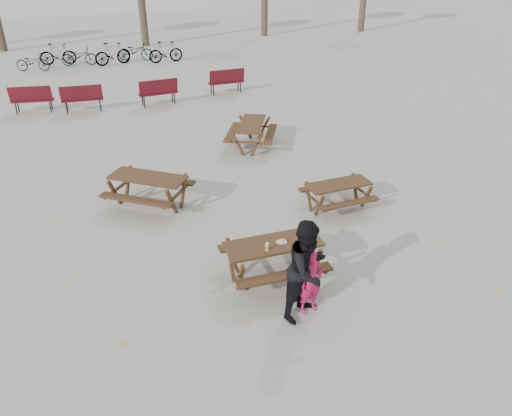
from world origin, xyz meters
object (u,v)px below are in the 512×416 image
object	(u,v)px
soda_bottle	(267,247)
picnic_table_far	(251,135)
picnic_table_east	(338,196)
food_tray	(281,242)
picnic_table_north	(149,191)
main_picnic_table	(273,251)
adult	(308,270)
child	(311,282)

from	to	relation	value
soda_bottle	picnic_table_far	distance (m)	7.11
soda_bottle	picnic_table_east	bearing A→B (deg)	41.01
food_tray	picnic_table_north	bearing A→B (deg)	117.32
main_picnic_table	picnic_table_east	size ratio (longest dim) A/B	1.17
soda_bottle	picnic_table_east	size ratio (longest dim) A/B	0.11
adult	picnic_table_far	world-z (taller)	adult
soda_bottle	adult	world-z (taller)	adult
child	adult	distance (m)	0.31
picnic_table_far	soda_bottle	bearing A→B (deg)	-169.12
picnic_table_north	picnic_table_far	xyz separation A→B (m)	(3.57, 2.92, -0.01)
main_picnic_table	child	bearing A→B (deg)	-77.22
picnic_table_north	adult	bearing A→B (deg)	-30.79
soda_bottle	picnic_table_far	world-z (taller)	soda_bottle
picnic_table_east	picnic_table_far	world-z (taller)	picnic_table_far
soda_bottle	picnic_table_east	world-z (taller)	soda_bottle
picnic_table_east	picnic_table_far	size ratio (longest dim) A/B	0.86
main_picnic_table	picnic_table_north	size ratio (longest dim) A/B	0.99
picnic_table_east	soda_bottle	bearing A→B (deg)	-142.05
picnic_table_east	main_picnic_table	bearing A→B (deg)	-142.33
main_picnic_table	child	world-z (taller)	child
picnic_table_east	picnic_table_north	world-z (taller)	picnic_table_north
food_tray	soda_bottle	xyz separation A→B (m)	(-0.34, -0.15, 0.05)
main_picnic_table	adult	size ratio (longest dim) A/B	0.99
soda_bottle	picnic_table_north	bearing A→B (deg)	112.31
main_picnic_table	picnic_table_east	xyz separation A→B (m)	(2.44, 2.10, -0.26)
main_picnic_table	food_tray	world-z (taller)	food_tray
child	picnic_table_far	xyz separation A→B (m)	(1.52, 7.74, -0.23)
child	picnic_table_east	distance (m)	3.91
main_picnic_table	soda_bottle	size ratio (longest dim) A/B	10.59
picnic_table_east	picnic_table_north	distance (m)	4.53
picnic_table_north	child	bearing A→B (deg)	-29.75
picnic_table_east	adult	bearing A→B (deg)	-127.96
picnic_table_east	food_tray	bearing A→B (deg)	-140.02
food_tray	picnic_table_north	world-z (taller)	food_tray
food_tray	soda_bottle	distance (m)	0.37
adult	soda_bottle	bearing A→B (deg)	80.03
food_tray	soda_bottle	size ratio (longest dim) A/B	1.06
food_tray	main_picnic_table	bearing A→B (deg)	160.93
picnic_table_north	picnic_table_far	world-z (taller)	picnic_table_north
picnic_table_east	child	bearing A→B (deg)	-127.23
main_picnic_table	picnic_table_north	distance (m)	4.12
main_picnic_table	picnic_table_north	world-z (taller)	picnic_table_north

